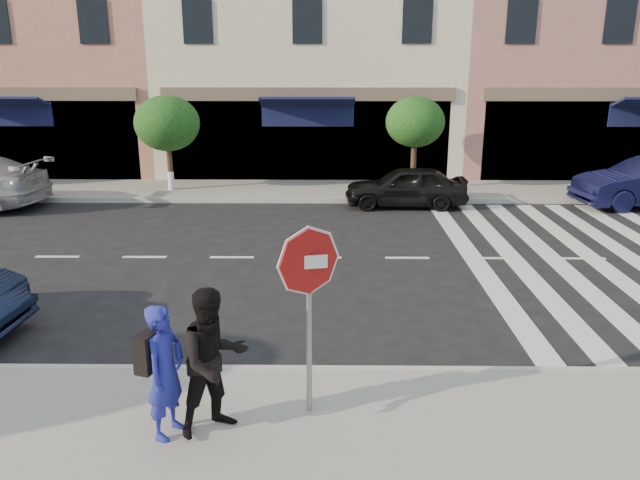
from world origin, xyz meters
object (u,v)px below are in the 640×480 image
Objects in this scene: photographer at (165,371)px; car_far_mid at (406,186)px; stop_sign at (309,279)px; walker at (214,361)px.

car_far_mid is (4.24, 12.16, -0.33)m from photographer.
photographer is (-1.63, -0.49, -0.95)m from stop_sign.
car_far_mid is at bearing -0.10° from photographer.
car_far_mid is (3.70, 12.06, -0.42)m from walker.
walker reaches higher than photographer.
photographer reaches higher than car_far_mid.
stop_sign reaches higher than photographer.
walker is (0.54, 0.10, 0.08)m from photographer.
stop_sign is 1.95m from photographer.
stop_sign reaches higher than car_far_mid.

